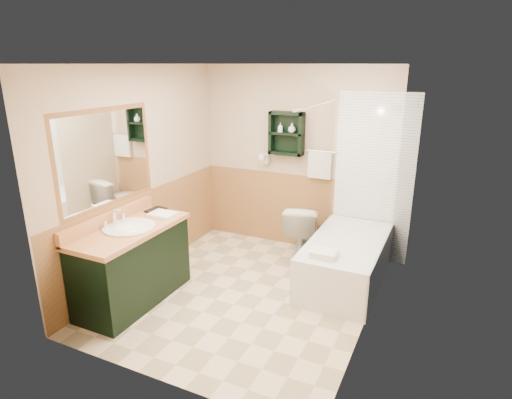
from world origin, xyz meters
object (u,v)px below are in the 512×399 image
object	(u,v)px
wall_shelf	(286,133)
hair_dryer	(266,158)
toilet	(302,231)
soap_bottle_b	(292,129)
bathtub	(346,261)
vanity	(133,265)
vanity_book	(150,200)
soap_bottle_a	(280,130)

from	to	relation	value
wall_shelf	hair_dryer	xyz separation A→B (m)	(-0.30, 0.02, -0.35)
toilet	soap_bottle_b	xyz separation A→B (m)	(-0.27, 0.26, 1.25)
wall_shelf	bathtub	xyz separation A→B (m)	(1.03, -0.70, -1.29)
wall_shelf	hair_dryer	world-z (taller)	wall_shelf
vanity	toilet	size ratio (longest dim) A/B	1.77
wall_shelf	hair_dryer	distance (m)	0.46
wall_shelf	toilet	xyz separation A→B (m)	(0.35, -0.27, -1.19)
soap_bottle_b	vanity_book	bearing A→B (deg)	-127.64
vanity	bathtub	world-z (taller)	vanity
wall_shelf	bathtub	size ratio (longest dim) A/B	0.37
hair_dryer	soap_bottle_b	xyz separation A→B (m)	(0.38, -0.03, 0.41)
wall_shelf	vanity	world-z (taller)	wall_shelf
wall_shelf	soap_bottle_b	bearing A→B (deg)	-3.81
wall_shelf	toilet	size ratio (longest dim) A/B	0.75
vanity_book	wall_shelf	bearing A→B (deg)	59.93
soap_bottle_b	hair_dryer	bearing A→B (deg)	175.43
soap_bottle_a	soap_bottle_b	xyz separation A→B (m)	(0.16, 0.00, 0.02)
hair_dryer	soap_bottle_a	bearing A→B (deg)	-7.86
vanity	soap_bottle_b	world-z (taller)	soap_bottle_b
vanity	vanity_book	bearing A→B (deg)	106.78
wall_shelf	vanity	distance (m)	2.49
vanity	toilet	world-z (taller)	vanity
hair_dryer	vanity_book	size ratio (longest dim) A/B	1.07
vanity	toilet	bearing A→B (deg)	54.78
soap_bottle_a	soap_bottle_b	bearing A→B (deg)	0.00
hair_dryer	vanity	size ratio (longest dim) A/B	0.19
wall_shelf	bathtub	bearing A→B (deg)	-34.19
hair_dryer	soap_bottle_b	bearing A→B (deg)	-4.57
wall_shelf	soap_bottle_a	xyz separation A→B (m)	(-0.08, -0.01, 0.04)
toilet	soap_bottle_a	distance (m)	1.33
vanity	bathtub	distance (m)	2.34
vanity	toilet	distance (m)	2.15
toilet	soap_bottle_b	world-z (taller)	soap_bottle_b
wall_shelf	hair_dryer	size ratio (longest dim) A/B	2.29
bathtub	hair_dryer	bearing A→B (deg)	151.44
toilet	vanity_book	distance (m)	1.94
soap_bottle_a	soap_bottle_b	world-z (taller)	soap_bottle_b
toilet	soap_bottle_a	size ratio (longest dim) A/B	6.34
soap_bottle_a	toilet	bearing A→B (deg)	-31.33
toilet	vanity_book	world-z (taller)	vanity_book
hair_dryer	soap_bottle_b	world-z (taller)	soap_bottle_b
wall_shelf	hair_dryer	bearing A→B (deg)	175.24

